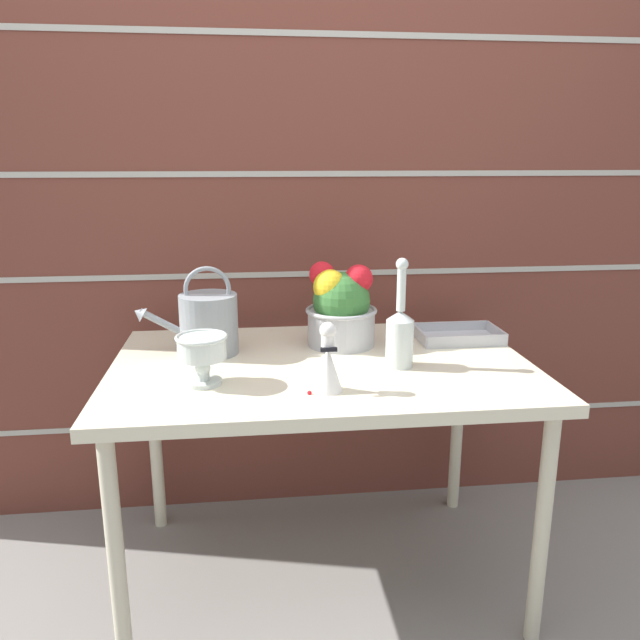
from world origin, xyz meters
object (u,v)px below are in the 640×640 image
(crystal_pedestal_bowl, at_px, (202,351))
(glass_decanter, at_px, (400,333))
(watering_can, at_px, (208,322))
(flower_planter, at_px, (340,308))
(wire_tray, at_px, (458,337))
(figurine_vase, at_px, (328,363))

(crystal_pedestal_bowl, xyz_separation_m, glass_decanter, (0.56, 0.08, 0.01))
(watering_can, height_order, crystal_pedestal_bowl, watering_can)
(watering_can, bearing_deg, crystal_pedestal_bowl, -89.87)
(watering_can, distance_m, glass_decanter, 0.60)
(crystal_pedestal_bowl, xyz_separation_m, flower_planter, (0.42, 0.32, 0.03))
(flower_planter, height_order, wire_tray, flower_planter)
(glass_decanter, xyz_separation_m, wire_tray, (0.26, 0.24, -0.09))
(flower_planter, bearing_deg, watering_can, -174.34)
(figurine_vase, xyz_separation_m, wire_tray, (0.50, 0.42, -0.07))
(figurine_vase, distance_m, wire_tray, 0.65)
(watering_can, xyz_separation_m, figurine_vase, (0.33, -0.37, -0.02))
(crystal_pedestal_bowl, distance_m, flower_planter, 0.53)
(watering_can, distance_m, figurine_vase, 0.49)
(crystal_pedestal_bowl, relative_size, glass_decanter, 0.44)
(flower_planter, relative_size, glass_decanter, 0.84)
(watering_can, bearing_deg, glass_decanter, -18.94)
(glass_decanter, relative_size, figurine_vase, 1.72)
(flower_planter, bearing_deg, glass_decanter, -59.27)
(wire_tray, bearing_deg, watering_can, -176.64)
(figurine_vase, bearing_deg, flower_planter, 77.06)
(glass_decanter, bearing_deg, wire_tray, 42.63)
(flower_planter, distance_m, figurine_vase, 0.42)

